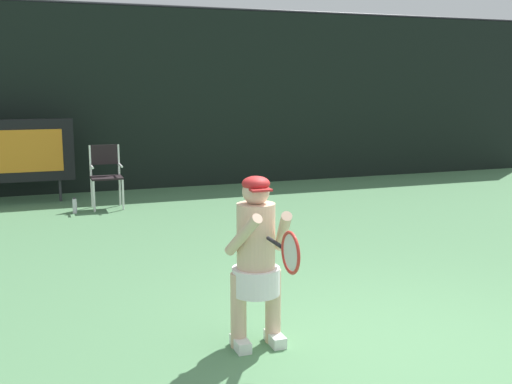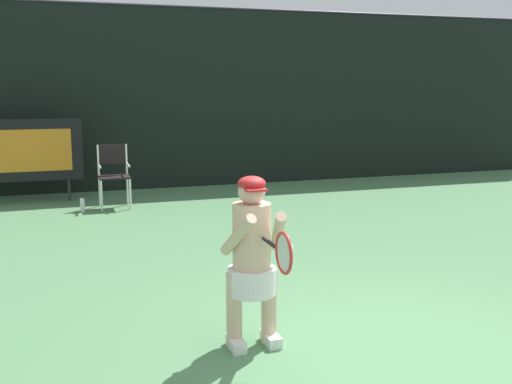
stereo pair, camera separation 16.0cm
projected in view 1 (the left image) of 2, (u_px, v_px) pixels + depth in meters
The scene contains 7 objects.
ground at pixel (418, 361), 4.78m from camera, with size 18.00×22.00×0.03m.
backdrop_screen at pixel (173, 99), 12.51m from camera, with size 18.00×0.12×3.66m.
scoreboard at pixel (9, 151), 10.80m from camera, with size 2.20×0.21×1.50m.
umpire_chair at pixel (106, 172), 10.55m from camera, with size 0.52×0.44×1.08m.
water_bottle at pixel (75, 206), 10.18m from camera, with size 0.07×0.07×0.27m.
tennis_player at pixel (257, 257), 4.94m from camera, with size 0.52×0.59×1.40m.
tennis_racket at pixel (289, 252), 4.38m from camera, with size 0.03×0.60×0.31m.
Camera 1 is at (-2.70, -3.97, 2.12)m, focal length 43.21 mm.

